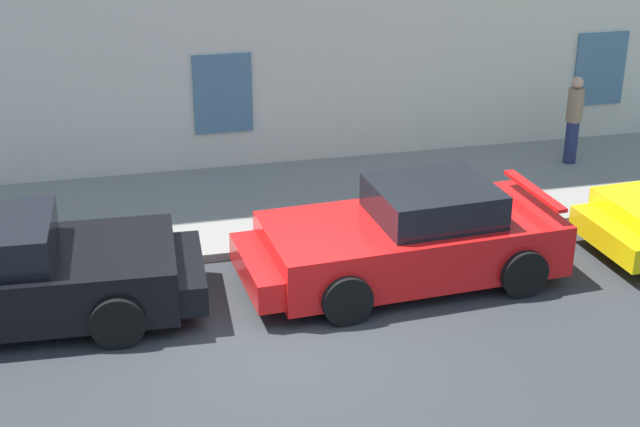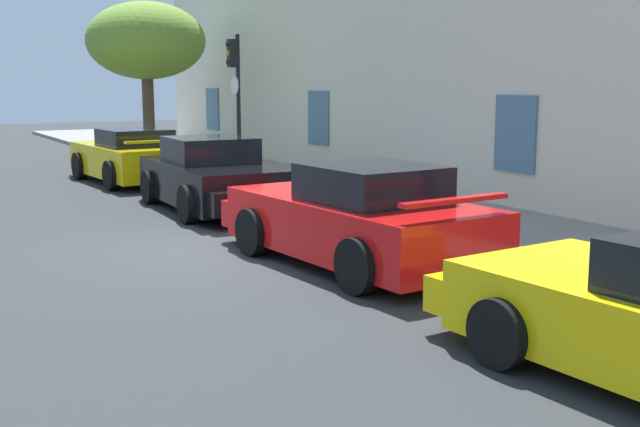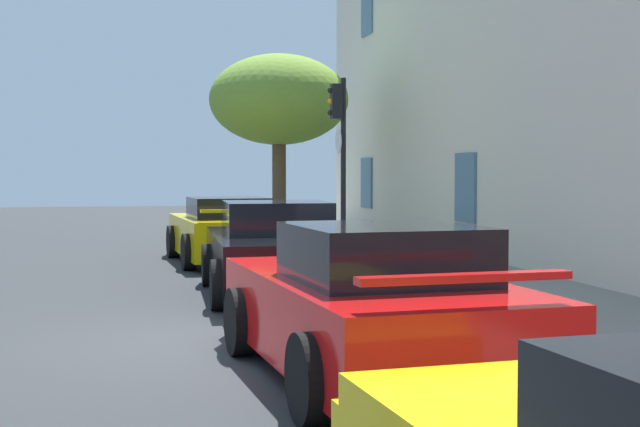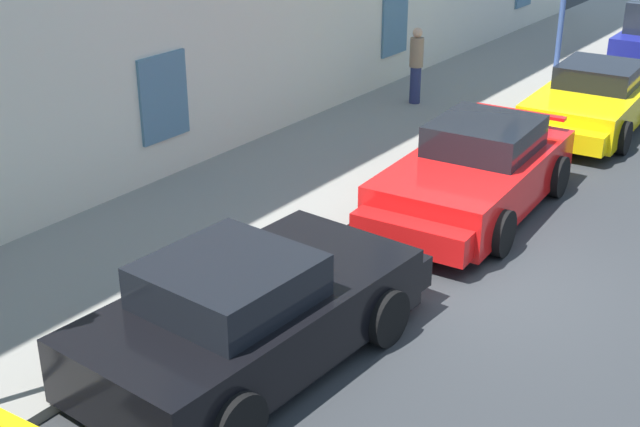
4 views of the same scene
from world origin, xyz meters
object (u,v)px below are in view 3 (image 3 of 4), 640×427
sportscar_yellow_flank (280,255)px  sportscar_white_middle (366,307)px  sportscar_red_lead (225,232)px  tree_near_kerb (279,101)px  traffic_light (339,138)px

sportscar_yellow_flank → sportscar_white_middle: same height
sportscar_white_middle → sportscar_yellow_flank: bearing=178.6°
sportscar_red_lead → tree_near_kerb: bearing=156.0°
sportscar_red_lead → sportscar_white_middle: 10.86m
sportscar_red_lead → sportscar_yellow_flank: bearing=2.2°
sportscar_red_lead → sportscar_yellow_flank: (5.54, 0.21, 0.01)m
sportscar_red_lead → sportscar_yellow_flank: sportscar_yellow_flank is taller
sportscar_white_middle → sportscar_red_lead: bearing=-179.6°
sportscar_yellow_flank → sportscar_white_middle: bearing=-1.4°
sportscar_white_middle → tree_near_kerb: bearing=172.8°
sportscar_white_middle → traffic_light: size_ratio=1.35×
sportscar_red_lead → sportscar_white_middle: sportscar_white_middle is taller
tree_near_kerb → traffic_light: 7.36m
sportscar_white_middle → tree_near_kerb: (-15.38, 1.94, 3.21)m
sportscar_yellow_flank → traffic_light: (-2.82, 1.66, 1.94)m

